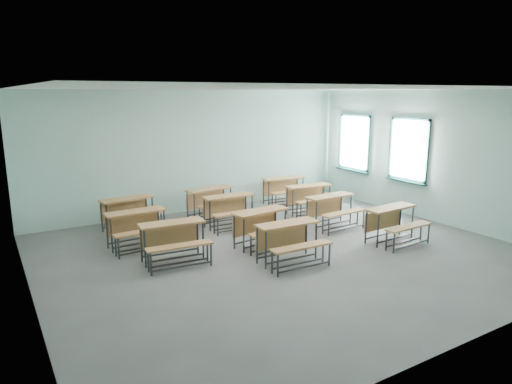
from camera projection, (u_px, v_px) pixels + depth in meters
room at (286, 173)px, 8.84m from camera, size 9.04×8.04×3.24m
desk_unit_r0c1 at (290, 237)px, 8.45m from camera, size 1.24×0.86×0.76m
desk_unit_r0c2 at (394, 219)px, 9.64m from camera, size 1.25×0.87×0.76m
desk_unit_r1c0 at (174, 236)px, 8.49m from camera, size 1.28×0.92×0.76m
desk_unit_r1c1 at (264, 223)px, 9.35m from camera, size 1.30×0.96×0.76m
desk_unit_r1c2 at (333, 206)px, 10.73m from camera, size 1.25×0.87×0.76m
desk_unit_r2c0 at (138, 224)px, 9.31m from camera, size 1.24×0.86×0.76m
desk_unit_r2c1 at (231, 206)px, 10.73m from camera, size 1.23×0.85×0.76m
desk_unit_r2c2 at (311, 195)px, 11.89m from camera, size 1.30×0.95×0.76m
desk_unit_r3c0 at (129, 209)px, 10.47m from camera, size 1.31×0.97×0.76m
desk_unit_r3c1 at (212, 198)px, 11.52m from camera, size 1.31×0.97×0.76m
desk_unit_r3c2 at (285, 187)px, 12.96m from camera, size 1.29×0.93×0.76m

